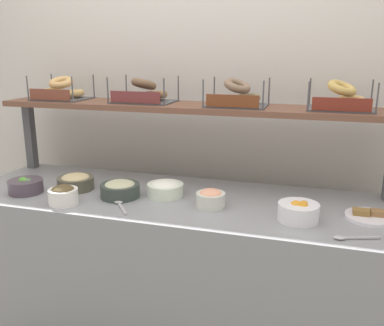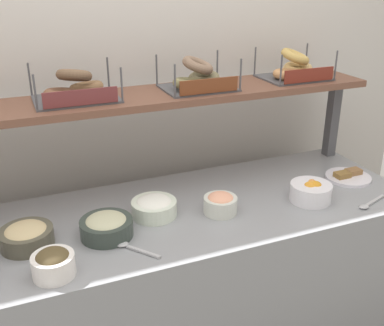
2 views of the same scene
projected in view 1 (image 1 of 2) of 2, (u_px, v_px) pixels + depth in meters
The scene contains 18 objects.
back_wall at pixel (202, 112), 2.52m from camera, with size 3.36×0.06×2.40m, color silver.
deli_counter at pixel (174, 273), 2.21m from camera, with size 2.16×0.70×0.85m, color gray.
shelf_riser_left at pixel (30, 136), 2.59m from camera, with size 0.05×0.05×0.40m, color #4C4C51.
upper_shelf at pixel (189, 107), 2.24m from camera, with size 2.12×0.32×0.03m, color brown.
bowl_tuna_salad at pixel (120, 189), 2.09m from camera, with size 0.20×0.20×0.08m.
bowl_lox_spread at pixel (211, 198), 1.96m from camera, with size 0.14×0.14×0.09m.
bowl_fruit_salad at pixel (299, 211), 1.80m from camera, with size 0.18×0.18×0.09m.
bowl_hummus at pixel (76, 182), 2.21m from camera, with size 0.19×0.19×0.08m.
bowl_veggie_mix at pixel (26, 186), 2.16m from camera, with size 0.17×0.17×0.08m.
bowl_chocolate_spread at pixel (63, 195), 1.99m from camera, with size 0.14×0.14×0.09m.
bowl_cream_cheese at pixel (165, 188), 2.11m from camera, with size 0.18×0.18×0.08m.
serving_plate_white at pixel (370, 216), 1.83m from camera, with size 0.21×0.21×0.04m.
serving_spoon_near_plate at pixel (349, 238), 1.63m from camera, with size 0.18×0.07×0.01m.
serving_spoon_by_edge at pixel (120, 205), 1.97m from camera, with size 0.13×0.15×0.01m.
bagel_basket_plain at pixel (61, 91), 2.45m from camera, with size 0.30×0.24×0.14m.
bagel_basket_cinnamon_raisin at pixel (143, 94), 2.32m from camera, with size 0.33×0.26×0.14m.
bagel_basket_poppy at pixel (236, 97), 2.15m from camera, with size 0.31×0.27×0.15m.
bagel_basket_sesame at pixel (340, 100), 2.02m from camera, with size 0.31×0.26×0.15m.
Camera 1 is at (0.67, -1.87, 1.56)m, focal length 39.43 mm.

